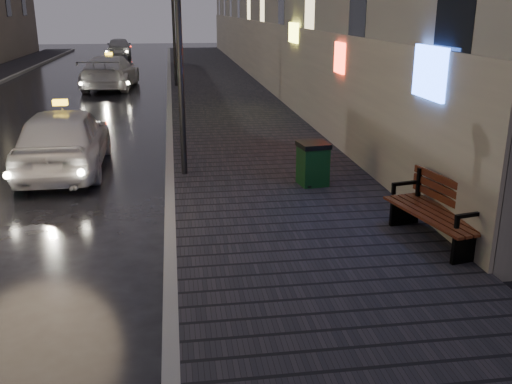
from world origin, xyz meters
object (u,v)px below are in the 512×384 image
(lamp_far, at_px, (173,16))
(lamp_near, at_px, (179,26))
(taxi_near, at_px, (64,139))
(car_far, at_px, (119,47))
(bench, at_px, (439,211))
(trash_bin, at_px, (313,163))
(taxi_mid, at_px, (110,72))

(lamp_far, bearing_deg, lamp_near, -90.00)
(taxi_near, height_order, car_far, taxi_near)
(lamp_near, height_order, car_far, lamp_near)
(lamp_near, relative_size, bench, 2.46)
(bench, height_order, taxi_near, taxi_near)
(lamp_far, bearing_deg, car_far, 102.51)
(lamp_near, height_order, trash_bin, lamp_near)
(lamp_near, relative_size, car_far, 1.13)
(lamp_far, relative_size, taxi_near, 1.10)
(lamp_far, xyz_separation_m, taxi_near, (-2.88, -14.85, -2.67))
(taxi_mid, bearing_deg, bench, 113.64)
(lamp_near, height_order, taxi_mid, lamp_near)
(lamp_far, relative_size, bench, 2.46)
(bench, height_order, taxi_mid, taxi_mid)
(taxi_mid, bearing_deg, lamp_near, 105.68)
(taxi_mid, height_order, car_far, taxi_mid)
(taxi_mid, distance_m, car_far, 19.04)
(lamp_far, xyz_separation_m, trash_bin, (2.77, -17.29, -2.86))
(taxi_mid, bearing_deg, car_far, -82.13)
(bench, relative_size, taxi_near, 0.45)
(car_far, bearing_deg, lamp_near, 93.42)
(lamp_near, height_order, bench, lamp_near)
(lamp_near, xyz_separation_m, car_far, (-4.31, 35.42, -2.69))
(lamp_far, relative_size, taxi_mid, 0.94)
(lamp_far, distance_m, car_far, 20.07)
(trash_bin, xyz_separation_m, taxi_near, (-5.65, 2.44, 0.19))
(trash_bin, xyz_separation_m, car_far, (-7.08, 36.71, 0.16))
(lamp_near, xyz_separation_m, lamp_far, (0.00, 16.00, 0.00))
(taxi_near, bearing_deg, car_far, -88.70)
(bench, bearing_deg, car_far, 90.52)
(car_far, bearing_deg, trash_bin, 97.40)
(trash_bin, bearing_deg, lamp_far, 91.02)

